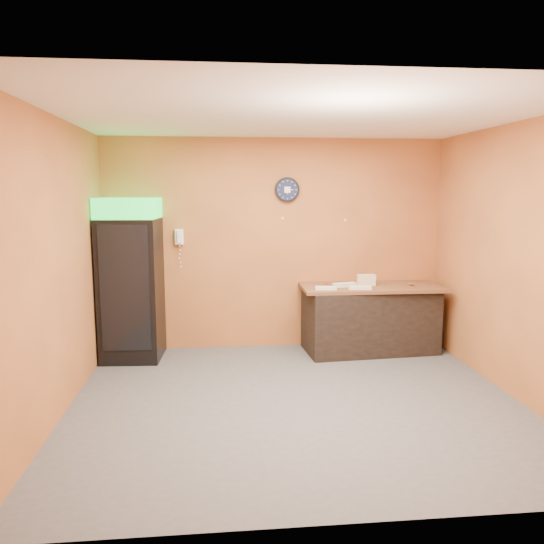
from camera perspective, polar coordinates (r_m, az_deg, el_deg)
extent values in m
plane|color=#47474C|center=(5.51, 2.61, -13.78)|extent=(4.50, 4.50, 0.00)
cube|color=#BD6D35|center=(7.11, 0.33, 2.99)|extent=(4.50, 0.02, 2.80)
cube|color=#BD6D35|center=(5.30, -22.11, 0.40)|extent=(0.02, 4.00, 2.80)
cube|color=#BD6D35|center=(5.91, 24.85, 1.03)|extent=(0.02, 4.00, 2.80)
cube|color=white|center=(5.14, 2.84, 16.45)|extent=(4.50, 4.00, 0.02)
cube|color=black|center=(6.88, -14.86, -1.81)|extent=(0.75, 0.75, 1.77)
cube|color=green|center=(6.78, -15.19, 6.65)|extent=(0.75, 0.75, 0.25)
cube|color=black|center=(6.52, -15.18, -1.72)|extent=(0.59, 0.06, 1.52)
cube|color=black|center=(7.15, 10.47, -5.08)|extent=(1.74, 0.88, 0.84)
cylinder|color=black|center=(7.07, 1.64, 8.84)|extent=(0.33, 0.05, 0.33)
cylinder|color=#0F1433|center=(7.04, 1.67, 8.84)|extent=(0.28, 0.01, 0.28)
cube|color=white|center=(7.04, 1.67, 8.84)|extent=(0.08, 0.00, 0.08)
cube|color=white|center=(7.03, -9.94, 3.76)|extent=(0.11, 0.06, 0.20)
cube|color=white|center=(6.98, -9.97, 3.73)|extent=(0.05, 0.04, 0.16)
cube|color=brown|center=(7.06, 10.57, -1.59)|extent=(1.83, 0.84, 0.04)
cube|color=beige|center=(7.03, 10.12, -1.26)|extent=(0.24, 0.10, 0.05)
cube|color=beige|center=(7.02, 10.13, -0.86)|extent=(0.24, 0.10, 0.05)
cube|color=beige|center=(7.01, 10.14, -0.46)|extent=(0.24, 0.10, 0.05)
cube|color=silver|center=(6.68, 5.82, -1.73)|extent=(0.28, 0.14, 0.04)
cube|color=silver|center=(6.76, 9.43, -1.67)|extent=(0.29, 0.15, 0.04)
cube|color=silver|center=(6.93, 7.85, -1.36)|extent=(0.33, 0.20, 0.04)
cylinder|color=silver|center=(7.11, 10.69, -1.13)|extent=(0.05, 0.05, 0.05)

